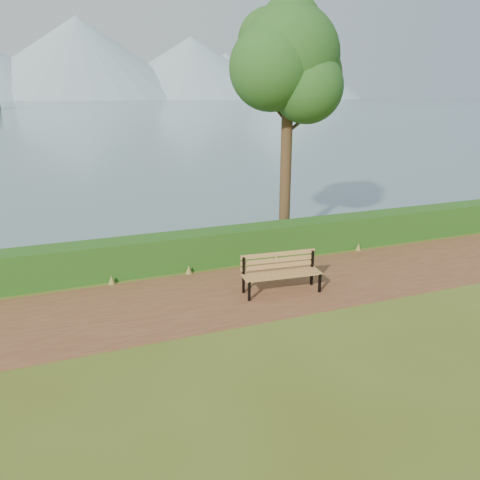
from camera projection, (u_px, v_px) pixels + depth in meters
name	position (u px, v px, depth m)	size (l,w,h in m)	color
ground	(254.00, 296.00, 11.62)	(140.00, 140.00, 0.00)	#485217
path	(249.00, 291.00, 11.89)	(40.00, 3.40, 0.01)	#57321E
hedge	(220.00, 246.00, 13.78)	(32.00, 0.85, 1.00)	#1D4614
water	(61.00, 103.00, 242.90)	(700.00, 510.00, 0.00)	#3F5966
mountains	(40.00, 62.00, 361.34)	(585.00, 190.00, 70.00)	#7B93A4
bench	(280.00, 270.00, 11.75)	(2.04, 0.76, 1.00)	black
tree	(289.00, 63.00, 14.00)	(3.86, 3.17, 7.65)	#332215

